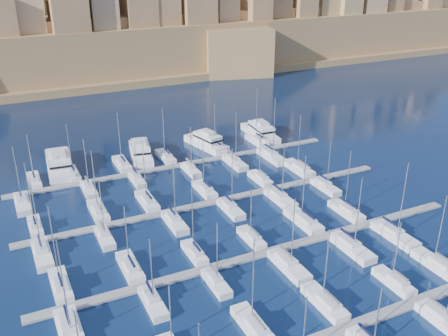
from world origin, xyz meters
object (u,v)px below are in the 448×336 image
motor_yacht_a (59,163)px  motor_yacht_b (141,151)px  motor_yacht_c (207,141)px  motor_yacht_d (261,131)px  sailboat_2 (254,326)px  sailboat_4 (394,282)px

motor_yacht_a → motor_yacht_b: same height
motor_yacht_c → motor_yacht_b: bearing=177.8°
motor_yacht_d → motor_yacht_c: bearing=-177.6°
motor_yacht_c → sailboat_2: bearing=-108.7°
motor_yacht_a → sailboat_2: bearing=-77.6°
motor_yacht_b → sailboat_2: bearing=-94.0°
sailboat_2 → motor_yacht_c: sailboat_2 is taller
sailboat_2 → motor_yacht_c: bearing=71.3°
motor_yacht_a → motor_yacht_d: bearing=-1.4°
sailboat_2 → motor_yacht_d: 81.06m
motor_yacht_b → motor_yacht_a: bearing=176.1°
motor_yacht_d → sailboat_4: bearing=-102.2°
sailboat_2 → motor_yacht_a: (-15.63, 71.35, 0.97)m
motor_yacht_b → motor_yacht_c: 18.61m
sailboat_2 → sailboat_4: bearing=-1.5°
motor_yacht_d → motor_yacht_a: bearing=178.6°
sailboat_4 → motor_yacht_c: bearing=91.8°
sailboat_4 → motor_yacht_b: size_ratio=0.68×
sailboat_2 → motor_yacht_a: sailboat_2 is taller
motor_yacht_b → motor_yacht_c: (18.60, -0.72, 0.00)m
motor_yacht_a → motor_yacht_c: bearing=-3.1°
motor_yacht_b → motor_yacht_d: bearing=0.0°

